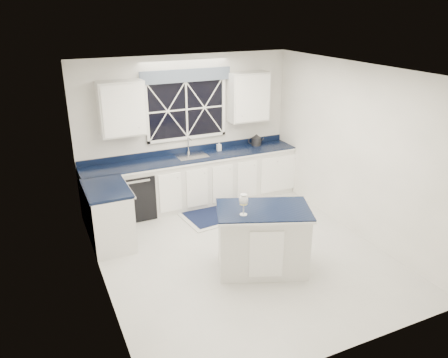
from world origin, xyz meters
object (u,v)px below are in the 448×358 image
faucet (189,145)px  wine_glass (244,201)px  island (262,239)px  soap_bottle (219,146)px  dishwasher (135,194)px  kettle (256,140)px

faucet → wine_glass: bearing=-95.2°
faucet → island: size_ratio=0.21×
faucet → island: faucet is taller
faucet → soap_bottle: size_ratio=1.72×
faucet → wine_glass: faucet is taller
dishwasher → wine_glass: wine_glass is taller
dishwasher → faucet: size_ratio=2.72×
island → wine_glass: wine_glass is taller
wine_glass → faucet: bearing=84.8°
dishwasher → island: 2.71m
dishwasher → wine_glass: size_ratio=2.81×
faucet → kettle: faucet is taller
soap_bottle → faucet: bearing=172.3°
island → dishwasher: bearing=137.6°
wine_glass → soap_bottle: wine_glass is taller
kettle → wine_glass: size_ratio=1.01×
dishwasher → faucet: bearing=10.0°
dishwasher → island: bearing=-64.0°
island → soap_bottle: bearing=100.8°
dishwasher → island: size_ratio=0.57×
kettle → wine_glass: bearing=-99.8°
island → kettle: kettle is taller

